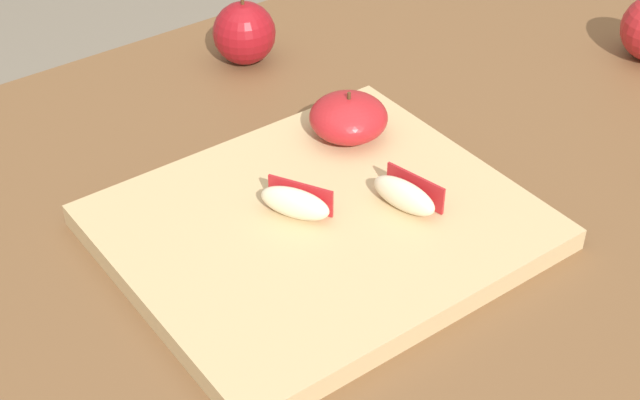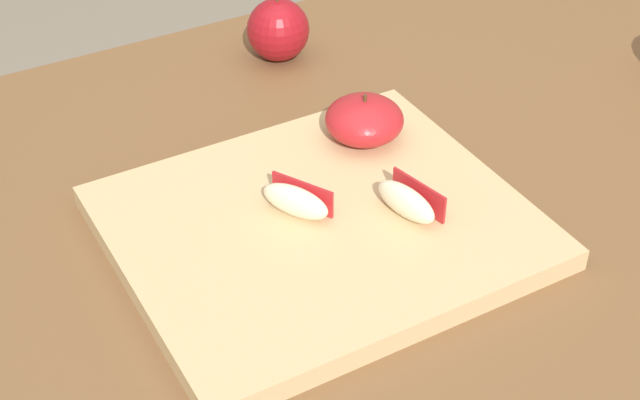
{
  "view_description": "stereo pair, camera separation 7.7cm",
  "coord_description": "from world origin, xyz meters",
  "px_view_note": "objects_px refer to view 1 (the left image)",
  "views": [
    {
      "loc": [
        -0.45,
        -0.55,
        1.3
      ],
      "look_at": [
        -0.07,
        -0.03,
        0.8
      ],
      "focal_mm": 52.7,
      "sensor_mm": 36.0,
      "label": 1
    },
    {
      "loc": [
        -0.39,
        -0.59,
        1.3
      ],
      "look_at": [
        -0.07,
        -0.03,
        0.8
      ],
      "focal_mm": 52.7,
      "sensor_mm": 36.0,
      "label": 2
    }
  ],
  "objects_px": {
    "whole_apple_red_delicious": "(244,33)",
    "cutting_board": "(320,227)",
    "apple_wedge_middle": "(408,193)",
    "apple_wedge_near_knife": "(295,202)",
    "apple_half_skin_up": "(349,117)"
  },
  "relations": [
    {
      "from": "apple_half_skin_up",
      "to": "apple_wedge_near_knife",
      "type": "bearing_deg",
      "value": -147.66
    },
    {
      "from": "cutting_board",
      "to": "apple_half_skin_up",
      "type": "distance_m",
      "value": 0.14
    },
    {
      "from": "apple_half_skin_up",
      "to": "apple_wedge_near_knife",
      "type": "distance_m",
      "value": 0.14
    },
    {
      "from": "cutting_board",
      "to": "whole_apple_red_delicious",
      "type": "height_order",
      "value": "whole_apple_red_delicious"
    },
    {
      "from": "cutting_board",
      "to": "apple_wedge_middle",
      "type": "distance_m",
      "value": 0.08
    },
    {
      "from": "apple_wedge_near_knife",
      "to": "whole_apple_red_delicious",
      "type": "height_order",
      "value": "whole_apple_red_delicious"
    },
    {
      "from": "cutting_board",
      "to": "apple_wedge_near_knife",
      "type": "height_order",
      "value": "apple_wedge_near_knife"
    },
    {
      "from": "apple_half_skin_up",
      "to": "cutting_board",
      "type": "bearing_deg",
      "value": -138.45
    },
    {
      "from": "whole_apple_red_delicious",
      "to": "cutting_board",
      "type": "bearing_deg",
      "value": -111.1
    },
    {
      "from": "cutting_board",
      "to": "apple_wedge_middle",
      "type": "xyz_separation_m",
      "value": [
        0.07,
        -0.03,
        0.03
      ]
    },
    {
      "from": "cutting_board",
      "to": "apple_wedge_middle",
      "type": "relative_size",
      "value": 5.13
    },
    {
      "from": "cutting_board",
      "to": "whole_apple_red_delicious",
      "type": "distance_m",
      "value": 0.33
    },
    {
      "from": "cutting_board",
      "to": "apple_wedge_near_knife",
      "type": "xyz_separation_m",
      "value": [
        -0.02,
        0.02,
        0.03
      ]
    },
    {
      "from": "whole_apple_red_delicious",
      "to": "apple_wedge_middle",
      "type": "bearing_deg",
      "value": -97.67
    },
    {
      "from": "cutting_board",
      "to": "apple_wedge_middle",
      "type": "bearing_deg",
      "value": -24.45
    }
  ]
}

